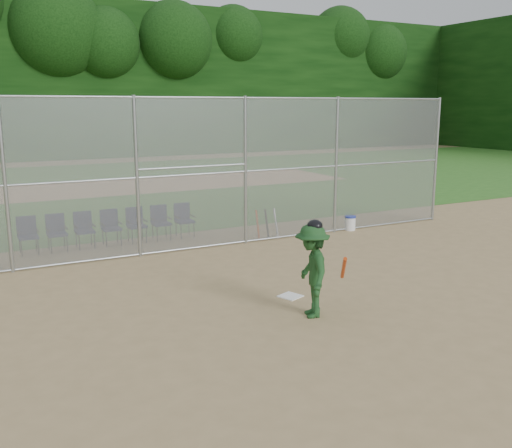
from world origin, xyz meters
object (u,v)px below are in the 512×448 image
home_plate (290,296)px  chair_0 (28,236)px  water_cooler (350,223)px  batter_at_plate (312,270)px

home_plate → chair_0: chair_0 is taller
home_plate → water_cooler: 6.59m
batter_at_plate → chair_0: bearing=119.4°
water_cooler → chair_0: chair_0 is taller
home_plate → chair_0: bearing=125.1°
batter_at_plate → chair_0: (-3.99, 7.06, -0.38)m
batter_at_plate → home_plate: bearing=78.8°
water_cooler → home_plate: bearing=-137.4°
chair_0 → batter_at_plate: bearing=-60.6°
water_cooler → chair_0: bearing=170.4°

